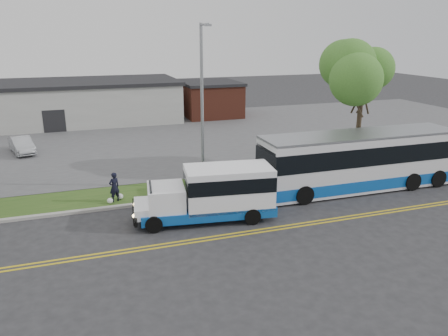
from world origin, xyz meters
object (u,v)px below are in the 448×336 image
object	(u,v)px
tree_east	(363,79)
pedestrian	(114,187)
shuttle_bus	(215,192)
transit_bus	(359,161)
streetlight_near	(202,102)
parked_car_a	(22,145)

from	to	relation	value
tree_east	pedestrian	distance (m)	17.21
shuttle_bus	transit_bus	distance (m)	9.72
streetlight_near	transit_bus	world-z (taller)	streetlight_near
tree_east	parked_car_a	bearing A→B (deg)	151.99
streetlight_near	transit_bus	bearing A→B (deg)	-18.96
tree_east	transit_bus	xyz separation A→B (m)	(-2.15, -3.31, -4.47)
shuttle_bus	streetlight_near	bearing A→B (deg)	88.58
shuttle_bus	transit_bus	world-z (taller)	transit_bus
shuttle_bus	transit_bus	bearing A→B (deg)	16.92
streetlight_near	parked_car_a	world-z (taller)	streetlight_near
streetlight_near	parked_car_a	bearing A→B (deg)	132.86
transit_bus	pedestrian	size ratio (longest dim) A/B	7.40
tree_east	shuttle_bus	distance (m)	13.57
tree_east	shuttle_bus	world-z (taller)	tree_east
transit_bus	parked_car_a	size ratio (longest dim) A/B	3.17
transit_bus	streetlight_near	bearing A→B (deg)	161.51
streetlight_near	shuttle_bus	distance (m)	6.02
parked_car_a	pedestrian	bearing A→B (deg)	-81.61
tree_east	streetlight_near	xyz separation A→B (m)	(-11.00, -0.27, -0.97)
tree_east	streetlight_near	size ratio (longest dim) A/B	0.88
transit_bus	parked_car_a	xyz separation A→B (m)	(-20.07, 15.13, -0.99)
pedestrian	parked_car_a	distance (m)	14.17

